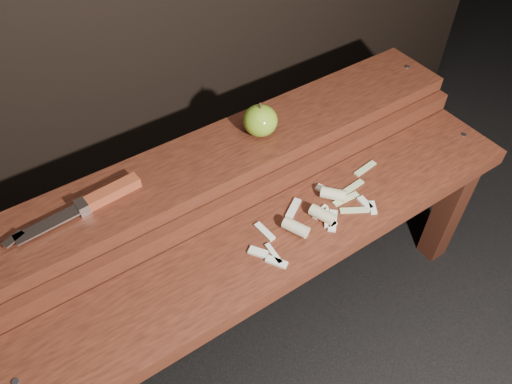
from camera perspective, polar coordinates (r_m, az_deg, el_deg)
ground at (r=1.42m, az=1.39°, el=-13.87°), size 60.00×60.00×0.00m
bench_front_tier at (r=1.10m, az=3.57°, el=-7.27°), size 1.20×0.20×0.42m
bench_rear_tier at (r=1.17m, az=-2.90°, el=1.95°), size 1.20×0.21×0.50m
apple at (r=1.13m, az=0.49°, el=8.17°), size 0.08×0.08×0.08m
knife at (r=1.04m, az=-17.74°, el=-0.85°), size 0.28×0.05×0.02m
apple_scraps at (r=1.08m, az=7.18°, el=-2.38°), size 0.40×0.14×0.03m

